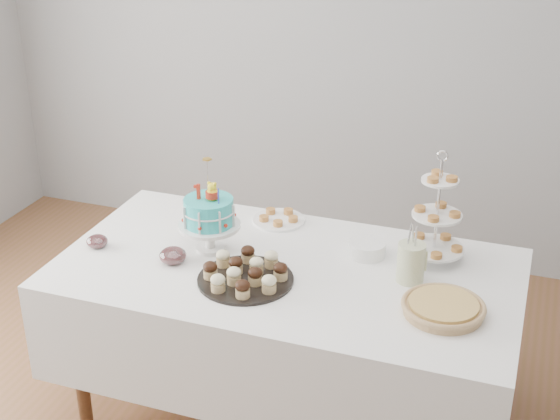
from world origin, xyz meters
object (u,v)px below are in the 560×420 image
(cupcake_tray, at_px, (245,272))
(jam_bowl_a, at_px, (173,256))
(pie, at_px, (443,307))
(table, at_px, (286,313))
(tiered_stand, at_px, (437,216))
(pastry_plate, at_px, (279,218))
(jam_bowl_b, at_px, (97,241))
(birthday_cake, at_px, (209,227))
(plate_stack, at_px, (367,249))
(utensil_pitcher, at_px, (411,261))

(cupcake_tray, bearing_deg, jam_bowl_a, 173.23)
(cupcake_tray, distance_m, pie, 0.79)
(jam_bowl_a, bearing_deg, table, 14.72)
(tiered_stand, xyz_separation_m, pastry_plate, (-0.74, 0.13, -0.19))
(cupcake_tray, distance_m, jam_bowl_b, 0.72)
(birthday_cake, xyz_separation_m, plate_stack, (0.65, 0.18, -0.08))
(utensil_pitcher, bearing_deg, pastry_plate, 146.74)
(birthday_cake, xyz_separation_m, utensil_pitcher, (0.87, 0.03, -0.02))
(cupcake_tray, bearing_deg, pastry_plate, 95.93)
(cupcake_tray, relative_size, jam_bowl_b, 4.21)
(jam_bowl_b, bearing_deg, table, 7.16)
(birthday_cake, relative_size, plate_stack, 2.58)
(birthday_cake, distance_m, pastry_plate, 0.42)
(birthday_cake, xyz_separation_m, jam_bowl_a, (-0.10, -0.16, -0.08))
(birthday_cake, distance_m, pie, 1.05)
(table, distance_m, plate_stack, 0.44)
(table, height_order, pie, pie)
(tiered_stand, xyz_separation_m, utensil_pitcher, (-0.06, -0.21, -0.12))
(plate_stack, xyz_separation_m, jam_bowl_b, (-1.13, -0.32, -0.01))
(plate_stack, relative_size, jam_bowl_a, 1.40)
(plate_stack, relative_size, pastry_plate, 0.66)
(table, bearing_deg, jam_bowl_b, -172.84)
(pie, relative_size, jam_bowl_b, 3.41)
(table, height_order, cupcake_tray, cupcake_tray)
(table, xyz_separation_m, tiered_stand, (0.56, 0.27, 0.43))
(jam_bowl_a, bearing_deg, plate_stack, 24.07)
(birthday_cake, xyz_separation_m, pie, (1.03, -0.17, -0.08))
(birthday_cake, relative_size, jam_bowl_b, 4.45)
(tiered_stand, relative_size, pastry_plate, 2.02)
(pastry_plate, bearing_deg, pie, -32.52)
(utensil_pitcher, bearing_deg, birthday_cake, 174.94)
(tiered_stand, relative_size, plate_stack, 3.08)
(cupcake_tray, height_order, tiered_stand, tiered_stand)
(plate_stack, xyz_separation_m, jam_bowl_a, (-0.75, -0.34, 0.00))
(pastry_plate, height_order, jam_bowl_b, jam_bowl_b)
(jam_bowl_a, xyz_separation_m, jam_bowl_b, (-0.38, 0.02, -0.01))
(jam_bowl_b, bearing_deg, birthday_cake, 16.33)
(cupcake_tray, height_order, pastry_plate, cupcake_tray)
(birthday_cake, bearing_deg, utensil_pitcher, -1.74)
(tiered_stand, bearing_deg, jam_bowl_b, -164.89)
(pie, distance_m, plate_stack, 0.52)
(birthday_cake, relative_size, pastry_plate, 1.69)
(table, height_order, tiered_stand, tiered_stand)
(utensil_pitcher, bearing_deg, plate_stack, 137.79)
(table, distance_m, jam_bowl_a, 0.55)
(table, relative_size, tiered_stand, 3.89)
(plate_stack, bearing_deg, table, -143.46)
(tiered_stand, relative_size, jam_bowl_a, 4.30)
(pie, height_order, jam_bowl_a, jam_bowl_a)
(pie, bearing_deg, pastry_plate, 147.48)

